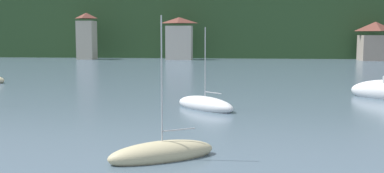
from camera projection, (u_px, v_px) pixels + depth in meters
wooded_hillside at (176, 29)px, 147.46m from camera, size 352.00×72.75×44.65m
shore_building_west at (87, 37)px, 101.05m from camera, size 3.62×4.08×9.87m
shore_building_westcentral at (179, 39)px, 98.98m from camera, size 5.63×3.78×8.86m
shore_building_central at (375, 42)px, 95.95m from camera, size 6.06×5.70×7.84m
sailboat_mid_4 at (162, 153)px, 19.75m from camera, size 4.75×3.73×6.26m
sailboat_mid_6 at (205, 105)px, 33.15m from camera, size 4.99×4.84×6.05m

